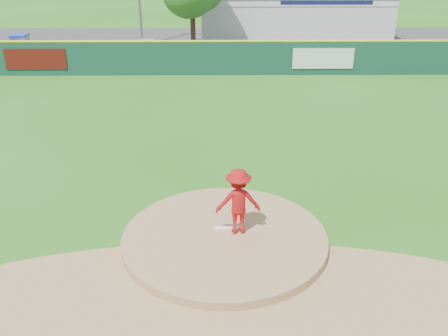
{
  "coord_description": "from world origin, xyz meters",
  "views": [
    {
      "loc": [
        -0.12,
        -11.37,
        7.51
      ],
      "look_at": [
        0.0,
        2.0,
        1.3
      ],
      "focal_mm": 40.0,
      "sensor_mm": 36.0,
      "label": 1
    }
  ],
  "objects_px": {
    "playground_slide": "(20,47)",
    "pool_building_grp": "(292,13)",
    "pitcher": "(238,201)",
    "van": "(151,49)"
  },
  "relations": [
    {
      "from": "pitcher",
      "to": "playground_slide",
      "type": "bearing_deg",
      "value": -63.09
    },
    {
      "from": "pitcher",
      "to": "pool_building_grp",
      "type": "distance_m",
      "value": 32.32
    },
    {
      "from": "pool_building_grp",
      "to": "playground_slide",
      "type": "xyz_separation_m",
      "value": [
        -19.49,
        -9.46,
        -0.85
      ]
    },
    {
      "from": "van",
      "to": "pool_building_grp",
      "type": "bearing_deg",
      "value": -42.46
    },
    {
      "from": "van",
      "to": "pitcher",
      "type": "bearing_deg",
      "value": -160.35
    },
    {
      "from": "pitcher",
      "to": "van",
      "type": "height_order",
      "value": "pitcher"
    },
    {
      "from": "playground_slide",
      "to": "van",
      "type": "bearing_deg",
      "value": 1.23
    },
    {
      "from": "pitcher",
      "to": "pool_building_grp",
      "type": "height_order",
      "value": "pool_building_grp"
    },
    {
      "from": "playground_slide",
      "to": "pool_building_grp",
      "type": "bearing_deg",
      "value": 25.89
    },
    {
      "from": "pitcher",
      "to": "pool_building_grp",
      "type": "xyz_separation_m",
      "value": [
        5.64,
        31.82,
        0.49
      ]
    }
  ]
}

